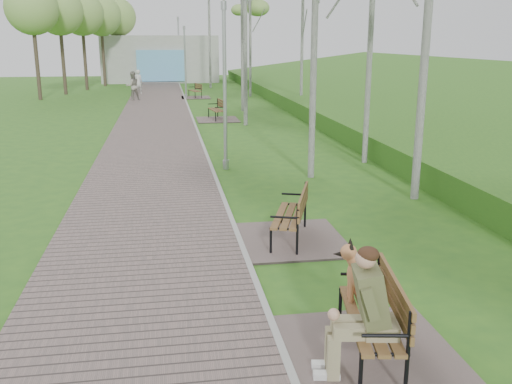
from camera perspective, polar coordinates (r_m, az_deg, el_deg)
The scene contains 13 objects.
walkway at distance 23.60m, azimuth -10.13°, elevation 5.88°, with size 3.50×67.00×0.04m, color #62544F.
kerb at distance 23.63m, azimuth -5.86°, elevation 6.06°, with size 0.10×67.00×0.05m, color #999993.
embankment at distance 25.80m, azimuth 22.16°, elevation 5.73°, with size 14.00×70.00×1.60m, color #437B21.
building_north at distance 52.81m, azimuth -9.53°, elevation 13.00°, with size 10.00×5.20×4.00m.
bench_main at distance 6.92m, azimuth 11.02°, elevation -12.56°, with size 2.05×2.28×1.79m.
bench_second at distance 10.73m, azimuth 3.33°, elevation -3.75°, with size 1.98×2.20×1.22m.
bench_third at distance 27.06m, azimuth -3.94°, elevation 7.65°, with size 1.92×2.14×1.18m.
bench_far at distance 37.67m, azimuth -6.10°, elevation 9.66°, with size 1.82×2.03×1.12m.
lamp_post_second at distance 16.40m, azimuth -3.13°, elevation 9.79°, with size 0.18×0.18×4.68m.
lamp_post_third at distance 37.24m, azimuth -7.09°, elevation 12.48°, with size 0.17×0.17×4.49m.
lamp_post_far at distance 51.73m, azimuth -7.70°, elevation 13.70°, with size 0.21×0.21×5.56m.
pedestrian_near at distance 40.55m, azimuth -11.71°, elevation 10.71°, with size 0.61×0.40×1.68m, color silver.
pedestrian_far at distance 36.45m, azimuth -12.24°, elevation 10.31°, with size 0.87×0.68×1.79m, color gray.
Camera 1 is at (-1.29, -1.81, 3.68)m, focal length 40.00 mm.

